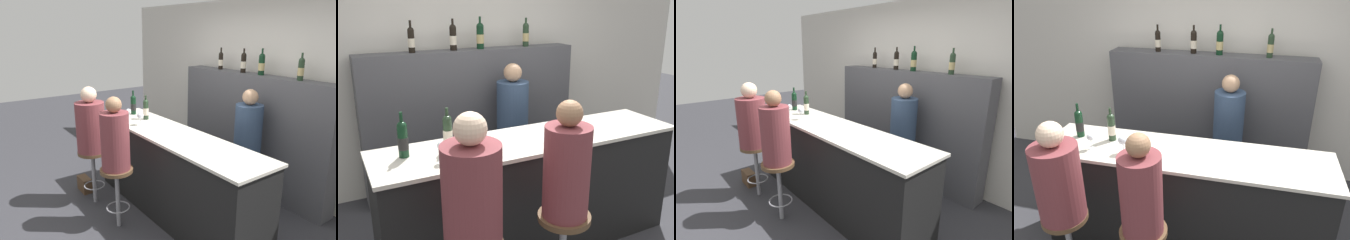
{
  "view_description": "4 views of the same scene",
  "coord_description": "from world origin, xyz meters",
  "views": [
    {
      "loc": [
        2.89,
        -1.83,
        2.2
      ],
      "look_at": [
        -0.08,
        0.29,
        1.17
      ],
      "focal_mm": 35.0,
      "sensor_mm": 36.0,
      "label": 1
    },
    {
      "loc": [
        -1.5,
        -2.18,
        2.09
      ],
      "look_at": [
        -0.2,
        0.4,
        1.18
      ],
      "focal_mm": 40.0,
      "sensor_mm": 36.0,
      "label": 2
    },
    {
      "loc": [
        2.36,
        -1.49,
        1.95
      ],
      "look_at": [
        0.21,
        0.3,
        1.15
      ],
      "focal_mm": 28.0,
      "sensor_mm": 36.0,
      "label": 3
    },
    {
      "loc": [
        0.61,
        -2.14,
        2.47
      ],
      "look_at": [
        -0.02,
        0.38,
        1.3
      ],
      "focal_mm": 35.0,
      "sensor_mm": 36.0,
      "label": 4
    }
  ],
  "objects": [
    {
      "name": "wine_bottle_backbar_0",
      "position": [
        -0.64,
        1.65,
        1.74
      ],
      "size": [
        0.07,
        0.07,
        0.32
      ],
      "color": "black",
      "rests_on": "back_bar_cabinet"
    },
    {
      "name": "guest_seated_left",
      "position": [
        -0.8,
        -0.36,
        1.06
      ],
      "size": [
        0.36,
        0.36,
        0.81
      ],
      "color": "brown",
      "rests_on": "bar_stool_left"
    },
    {
      "name": "wine_glass_1",
      "position": [
        -0.5,
        0.17,
        1.15
      ],
      "size": [
        0.08,
        0.08,
        0.16
      ],
      "color": "silver",
      "rests_on": "bar_counter"
    },
    {
      "name": "wine_bottle_backbar_3",
      "position": [
        0.68,
        1.65,
        1.74
      ],
      "size": [
        0.07,
        0.07,
        0.32
      ],
      "color": "#233823",
      "rests_on": "back_bar_cabinet"
    },
    {
      "name": "tasting_menu",
      "position": [
        0.12,
        0.16,
        1.03
      ],
      "size": [
        0.21,
        0.3,
        0.0
      ],
      "color": "white",
      "rests_on": "bar_counter"
    },
    {
      "name": "wine_bottle_counter_1",
      "position": [
        -0.7,
        0.38,
        1.16
      ],
      "size": [
        0.07,
        0.07,
        0.33
      ],
      "color": "#233823",
      "rests_on": "bar_counter"
    },
    {
      "name": "wine_bottle_counter_0",
      "position": [
        -1.04,
        0.38,
        1.16
      ],
      "size": [
        0.08,
        0.08,
        0.34
      ],
      "color": "black",
      "rests_on": "bar_counter"
    },
    {
      "name": "wall_back",
      "position": [
        0.0,
        1.88,
        1.3
      ],
      "size": [
        6.4,
        0.05,
        2.6
      ],
      "color": "beige",
      "rests_on": "ground_plane"
    },
    {
      "name": "bar_stool_right",
      "position": [
        -0.14,
        -0.36,
        0.55
      ],
      "size": [
        0.36,
        0.36,
        0.71
      ],
      "color": "gray",
      "rests_on": "ground_plane"
    },
    {
      "name": "wine_bottle_backbar_1",
      "position": [
        -0.2,
        1.65,
        1.74
      ],
      "size": [
        0.07,
        0.07,
        0.33
      ],
      "color": "black",
      "rests_on": "back_bar_cabinet"
    },
    {
      "name": "bar_counter",
      "position": [
        0.0,
        0.3,
        0.51
      ],
      "size": [
        2.62,
        0.64,
        1.03
      ],
      "color": "black",
      "rests_on": "ground_plane"
    },
    {
      "name": "back_bar_cabinet",
      "position": [
        0.0,
        1.65,
        0.8
      ],
      "size": [
        2.45,
        0.28,
        1.6
      ],
      "color": "#4C4C51",
      "rests_on": "ground_plane"
    },
    {
      "name": "guest_seated_right",
      "position": [
        -0.14,
        -0.36,
        1.06
      ],
      "size": [
        0.31,
        0.31,
        0.8
      ],
      "color": "brown",
      "rests_on": "bar_stool_right"
    },
    {
      "name": "wine_bottle_backbar_2",
      "position": [
        0.11,
        1.65,
        1.75
      ],
      "size": [
        0.08,
        0.08,
        0.34
      ],
      "color": "black",
      "rests_on": "back_bar_cabinet"
    },
    {
      "name": "bartender",
      "position": [
        0.3,
        1.25,
        0.68
      ],
      "size": [
        0.34,
        0.34,
        1.49
      ],
      "color": "#334766",
      "rests_on": "ground_plane"
    },
    {
      "name": "wine_glass_0",
      "position": [
        -0.81,
        0.17,
        1.14
      ],
      "size": [
        0.07,
        0.07,
        0.15
      ],
      "color": "silver",
      "rests_on": "bar_counter"
    }
  ]
}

